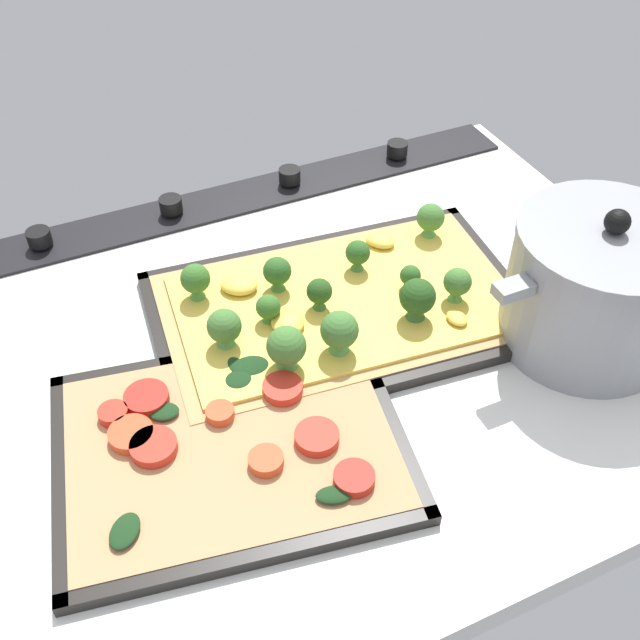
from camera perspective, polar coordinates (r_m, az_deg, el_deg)
The scene contains 7 objects.
ground_plane at distance 79.14cm, azimuth 0.38°, elevation -2.44°, with size 79.36×63.07×3.00cm, color silver.
stove_control_panel at distance 98.09cm, azimuth -6.61°, elevation 9.17°, with size 76.19×7.00×2.60cm.
baking_tray_front at distance 80.94cm, azimuth 1.50°, elevation 0.66°, with size 41.50×28.26×1.30cm.
broccoli_pizza at distance 79.41cm, azimuth 1.24°, elevation 1.30°, with size 38.87×25.64×6.05cm.
baking_tray_back at distance 69.19cm, azimuth -6.73°, elevation -9.54°, with size 34.42×28.79×1.30cm.
veggie_pizza_back at distance 68.75cm, azimuth -6.94°, elevation -9.00°, with size 31.65×26.02×1.90cm.
cooking_pot at distance 78.84cm, azimuth 20.06°, elevation 2.33°, with size 24.52×17.67×15.82cm.
Camera 1 is at (23.45, 49.94, 55.24)cm, focal length 42.49 mm.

